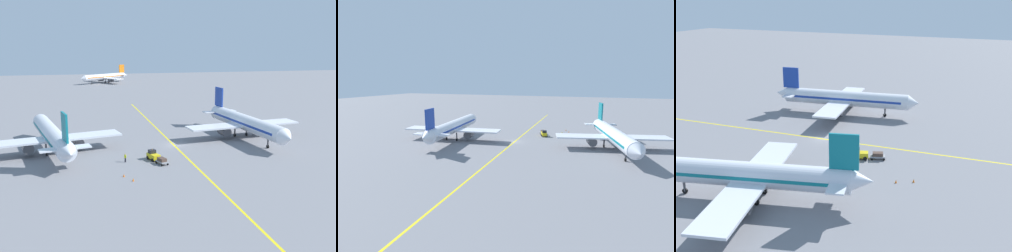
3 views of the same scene
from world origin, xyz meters
TOP-DOWN VIEW (x-y plane):
  - ground_plane at (0.00, 0.00)m, footprint 400.00×400.00m
  - apron_yellow_centreline at (0.00, 0.00)m, footprint 3.91×119.96m
  - airplane_at_gate at (-25.81, -0.62)m, footprint 28.44×35.18m
  - airplane_adjacent_stand at (17.95, 3.03)m, footprint 28.43×35.53m
  - baggage_tug_white at (-6.48, -9.99)m, footprint 2.53×3.33m
  - baggage_cart_trailing at (-5.39, -13.10)m, footprint 2.18×2.92m
  - ground_crew_worker at (-11.95, -10.29)m, footprint 0.38×0.51m
  - traffic_cone_near_nose at (-11.86, -21.02)m, footprint 0.32×0.32m
  - traffic_cone_mid_apron at (-13.13, -18.55)m, footprint 0.32×0.32m

SIDE VIEW (x-z plane):
  - ground_plane at x=0.00m, z-range 0.00..0.00m
  - apron_yellow_centreline at x=0.00m, z-range 0.00..0.01m
  - traffic_cone_near_nose at x=-11.86m, z-range 0.00..0.55m
  - traffic_cone_mid_apron at x=-13.13m, z-range 0.00..0.55m
  - baggage_cart_trailing at x=-5.39m, z-range 0.14..1.38m
  - baggage_tug_white at x=-6.48m, z-range -0.15..1.96m
  - ground_crew_worker at x=-11.95m, z-range 0.07..1.75m
  - airplane_at_gate at x=-25.81m, z-range -1.59..9.01m
  - airplane_adjacent_stand at x=17.95m, z-range -1.59..9.01m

